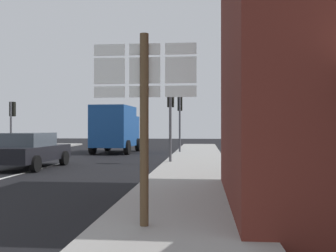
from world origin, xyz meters
TOP-DOWN VIEW (x-y plane):
  - ground_plane at (0.00, 10.00)m, footprint 80.00×80.00m
  - sidewalk_right at (6.25, 8.00)m, footprint 2.84×44.00m
  - sedan_far at (-0.50, 9.74)m, footprint 2.11×4.27m
  - delivery_truck at (0.90, 19.26)m, footprint 2.60×5.06m
  - route_sign_post at (5.70, 0.56)m, footprint 1.66×0.14m
  - traffic_light_far_left at (-5.13, 17.17)m, footprint 0.30×0.49m
  - traffic_light_far_right at (5.13, 18.93)m, footprint 0.30×0.49m
  - traffic_light_near_right at (5.13, 11.99)m, footprint 0.30×0.49m

SIDE VIEW (x-z plane):
  - ground_plane at x=0.00m, z-range 0.00..0.00m
  - sidewalk_right at x=6.25m, z-range 0.00..0.14m
  - sedan_far at x=-0.50m, z-range 0.03..1.50m
  - delivery_truck at x=0.90m, z-range 0.13..3.18m
  - route_sign_post at x=5.70m, z-range 0.40..3.60m
  - traffic_light_far_left at x=-5.13m, z-range 0.78..4.05m
  - traffic_light_near_right at x=5.13m, z-range 0.85..4.36m
  - traffic_light_far_right at x=5.13m, z-range 0.88..4.51m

